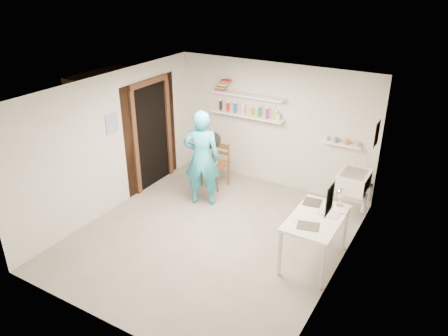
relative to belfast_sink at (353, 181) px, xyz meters
The scene contains 27 objects.
floor 2.54m from the belfast_sink, 135.83° to the right, with size 4.00×4.50×0.02m, color slate.
ceiling 2.98m from the belfast_sink, 135.83° to the right, with size 4.00×4.50×0.02m, color silver.
wall_back 1.90m from the belfast_sink, 162.26° to the left, with size 4.00×0.02×2.40m, color silver.
wall_front 4.36m from the belfast_sink, 113.84° to the right, with size 4.00×0.02×2.40m, color silver.
wall_left 4.16m from the belfast_sink, 155.67° to the right, with size 0.02×4.50×2.40m, color silver.
wall_right 1.79m from the belfast_sink, 81.30° to the right, with size 0.02×4.50×2.40m, color silver.
doorway_recess 3.81m from the belfast_sink, behind, with size 0.02×0.90×2.00m, color black.
corridor_box 4.51m from the belfast_sink, behind, with size 1.40×1.50×2.10m, color brown.
door_lintel 4.01m from the belfast_sink, behind, with size 0.06×1.05×0.10m, color brown.
door_jamb_near 3.91m from the belfast_sink, 162.82° to the right, with size 0.06×0.10×2.00m, color brown.
door_jamb_far 3.74m from the belfast_sink, behind, with size 0.06×0.10×2.00m, color brown.
shelf_lower 2.38m from the belfast_sink, 169.18° to the left, with size 1.50×0.22×0.03m, color white.
shelf_upper 2.52m from the belfast_sink, 169.18° to the left, with size 1.50×0.22×0.03m, color white.
ledge_shelf 0.75m from the belfast_sink, 130.40° to the left, with size 0.70×0.14×0.03m, color white.
poster_left 4.17m from the belfast_sink, 156.18° to the right, with size 0.01×0.28×0.36m, color #334C7F.
poster_right_a 0.89m from the belfast_sink, 22.79° to the left, with size 0.01×0.34×0.42m, color #995933.
poster_right_b 2.40m from the belfast_sink, 83.96° to the right, with size 0.01×0.30×0.38m, color #3F724C.
belfast_sink is the anchor object (origin of this frame).
man 2.62m from the belfast_sink, 161.13° to the right, with size 0.65×0.42×1.77m, color #259CBB.
wall_clock 2.51m from the belfast_sink, 164.86° to the right, with size 0.32×0.32×0.04m, color beige.
wooden_chair 2.63m from the belfast_sink, behind, with size 0.44×0.42×0.95m, color brown.
work_table 1.56m from the belfast_sink, 94.14° to the right, with size 0.69×1.15×0.76m, color white.
desk_lamp 1.10m from the belfast_sink, 85.73° to the right, with size 0.14×0.14×0.14m, color silver.
spray_cans 2.41m from the belfast_sink, 169.18° to the left, with size 1.29×0.06×0.17m.
book_stack 3.05m from the belfast_sink, behind, with size 0.32×0.14×0.22m.
ledge_pots 0.78m from the belfast_sink, 130.40° to the left, with size 0.48×0.07×0.09m.
papers 1.52m from the belfast_sink, 94.14° to the right, with size 0.30×0.22×0.02m.
Camera 1 is at (3.17, -5.02, 3.98)m, focal length 35.00 mm.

